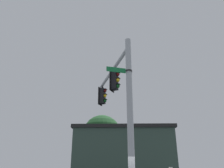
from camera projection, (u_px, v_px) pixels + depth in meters
The scene contains 7 objects.
signal_pole at pixel (130, 121), 9.33m from camera, with size 0.27×0.27×7.85m, color #ADB2B7.
mast_arm at pixel (111, 72), 13.26m from camera, with size 0.18×0.18×5.98m, color #ADB2B7.
traffic_light_nearest_pole at pixel (115, 80), 12.33m from camera, with size 0.54×0.49×1.31m.
traffic_light_mid_inner at pixel (103, 96), 14.93m from camera, with size 0.54×0.49×1.31m.
street_name_sign at pixel (123, 71), 10.07m from camera, with size 0.85×0.95×0.22m.
storefront_building at pixel (123, 160), 21.39m from camera, with size 10.44×11.13×5.71m.
tree_by_storefront at pixel (102, 135), 21.87m from camera, with size 3.75×3.75×7.12m.
Camera 1 is at (8.69, 3.29, 2.03)m, focal length 35.89 mm.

